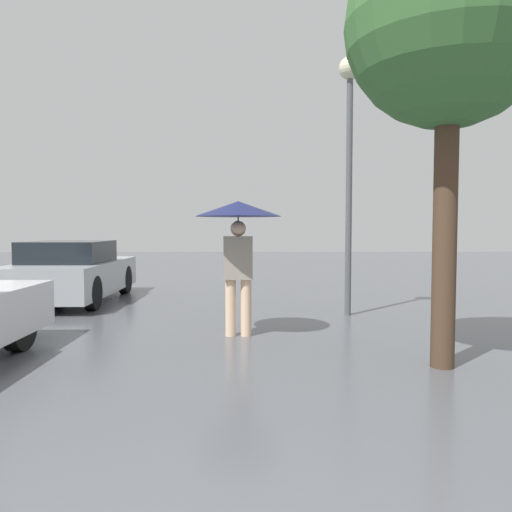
# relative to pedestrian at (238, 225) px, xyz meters

# --- Properties ---
(pedestrian) EXTENTS (1.18, 1.18, 1.86)m
(pedestrian) POSITION_rel_pedestrian_xyz_m (0.00, 0.00, 0.00)
(pedestrian) COLOR beige
(pedestrian) RESTS_ON ground_plane
(parked_car_farthest) EXTENTS (1.73, 3.81, 1.23)m
(parked_car_farthest) POSITION_rel_pedestrian_xyz_m (-3.47, 3.35, -0.95)
(parked_car_farthest) COLOR #9EA3A8
(parked_car_farthest) RESTS_ON ground_plane
(tree) EXTENTS (2.16, 2.16, 4.70)m
(tree) POSITION_rel_pedestrian_xyz_m (2.22, -1.59, 2.04)
(tree) COLOR #473323
(tree) RESTS_ON ground_plane
(street_lamp) EXTENTS (0.38, 0.38, 4.35)m
(street_lamp) POSITION_rel_pedestrian_xyz_m (1.84, 1.60, 1.67)
(street_lamp) COLOR #515456
(street_lamp) RESTS_ON ground_plane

